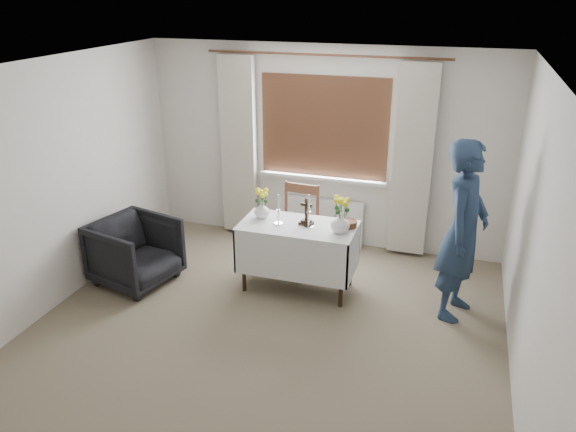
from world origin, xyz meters
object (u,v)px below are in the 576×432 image
object	(u,v)px
flower_vase_left	(262,210)
flower_vase_right	(340,223)
altar_table	(298,257)
armchair	(135,252)
person	(463,231)
wooden_cross	(306,211)
wooden_chair	(295,229)

from	to	relation	value
flower_vase_left	flower_vase_right	distance (m)	0.91
altar_table	flower_vase_right	size ratio (longest dim) A/B	5.84
armchair	person	bearing A→B (deg)	-69.12
altar_table	armchair	distance (m)	1.81
altar_table	wooden_cross	distance (m)	0.54
person	wooden_cross	size ratio (longest dim) A/B	6.10
wooden_chair	person	xyz separation A→B (m)	(1.84, -0.45, 0.41)
wooden_chair	wooden_cross	xyz separation A→B (m)	(0.25, -0.41, 0.41)
wooden_chair	flower_vase_right	size ratio (longest dim) A/B	4.72
altar_table	wooden_cross	bearing A→B (deg)	26.11
wooden_cross	person	bearing A→B (deg)	8.89
altar_table	armchair	xyz separation A→B (m)	(-1.77, -0.41, -0.01)
person	wooden_cross	xyz separation A→B (m)	(-1.59, 0.03, -0.00)
altar_table	flower_vase_left	size ratio (longest dim) A/B	6.89
altar_table	wooden_cross	world-z (taller)	wooden_cross
flower_vase_left	wooden_cross	bearing A→B (deg)	-4.36
armchair	person	distance (m)	3.51
flower_vase_left	flower_vase_right	world-z (taller)	flower_vase_right
person	flower_vase_left	size ratio (longest dim) A/B	10.15
flower_vase_right	person	bearing A→B (deg)	2.50
altar_table	person	xyz separation A→B (m)	(1.67, 0.01, 0.53)
person	flower_vase_right	world-z (taller)	person
armchair	wooden_chair	bearing A→B (deg)	-47.69
person	wooden_cross	bearing A→B (deg)	104.08
altar_table	flower_vase_left	bearing A→B (deg)	169.81
altar_table	wooden_chair	world-z (taller)	wooden_chair
wooden_chair	person	distance (m)	1.94
wooden_chair	person	bearing A→B (deg)	-8.67
altar_table	armchair	bearing A→B (deg)	-166.92
armchair	wooden_cross	distance (m)	1.98
wooden_cross	flower_vase_left	xyz separation A→B (m)	(-0.52, 0.04, -0.06)
wooden_chair	flower_vase_left	bearing A→B (deg)	-120.75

